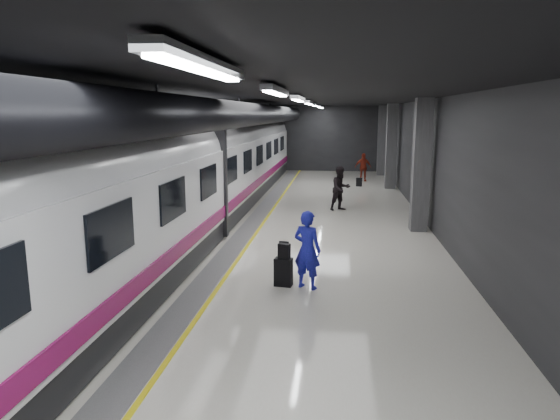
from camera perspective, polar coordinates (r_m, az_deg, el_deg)
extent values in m
plane|color=silver|center=(15.92, 0.12, -3.53)|extent=(40.00, 40.00, 0.00)
cube|color=black|center=(15.42, 0.13, 12.88)|extent=(10.00, 40.00, 0.02)
cube|color=#28282B|center=(35.40, 3.88, 8.13)|extent=(10.00, 0.02, 4.50)
cube|color=#28282B|center=(16.83, -17.10, 4.57)|extent=(0.02, 40.00, 4.50)
cube|color=#28282B|center=(15.75, 18.56, 4.07)|extent=(0.02, 40.00, 4.50)
cube|color=slate|center=(16.13, -4.66, -3.35)|extent=(0.65, 39.80, 0.01)
cube|color=yellow|center=(16.05, -3.26, -3.40)|extent=(0.10, 39.80, 0.01)
cylinder|color=black|center=(15.62, -4.70, 10.80)|extent=(0.80, 38.00, 0.80)
cube|color=silver|center=(4.49, -8.75, 16.15)|extent=(0.22, 2.60, 0.10)
cube|color=silver|center=(9.39, -0.45, 13.50)|extent=(0.22, 2.60, 0.10)
cube|color=silver|center=(14.37, 2.09, 12.62)|extent=(0.22, 2.60, 0.10)
cube|color=silver|center=(19.35, 3.32, 12.18)|extent=(0.22, 2.60, 0.10)
cube|color=silver|center=(24.34, 4.04, 11.92)|extent=(0.22, 2.60, 0.10)
cube|color=silver|center=(29.34, 4.52, 11.75)|extent=(0.22, 2.60, 0.10)
cube|color=silver|center=(33.34, 4.80, 11.64)|extent=(0.22, 2.60, 0.10)
cube|color=#515154|center=(17.62, 15.82, 4.90)|extent=(0.55, 0.55, 4.50)
cube|color=#515154|center=(27.51, 12.60, 7.09)|extent=(0.55, 0.55, 4.50)
cube|color=#515154|center=(33.47, 11.57, 7.78)|extent=(0.55, 0.55, 4.50)
cube|color=black|center=(16.52, -11.16, -1.95)|extent=(2.80, 38.00, 0.60)
cube|color=white|center=(16.27, -11.34, 2.86)|extent=(2.90, 38.00, 2.20)
cylinder|color=white|center=(16.16, -11.47, 6.19)|extent=(2.80, 38.00, 2.80)
cube|color=#7F0B4C|center=(16.01, -6.22, -0.02)|extent=(0.04, 38.00, 0.35)
cube|color=black|center=(16.24, -11.37, 3.73)|extent=(3.05, 0.25, 3.80)
cube|color=black|center=(8.33, -18.70, -2.34)|extent=(0.05, 1.60, 0.85)
cube|color=black|center=(11.06, -12.11, 1.17)|extent=(0.05, 1.60, 0.85)
cube|color=black|center=(13.90, -8.16, 3.27)|extent=(0.05, 1.60, 0.85)
cube|color=black|center=(16.79, -5.55, 4.65)|extent=(0.05, 1.60, 0.85)
cube|color=black|center=(19.72, -3.70, 5.61)|extent=(0.05, 1.60, 0.85)
cube|color=black|center=(22.67, -2.33, 6.32)|extent=(0.05, 1.60, 0.85)
cube|color=black|center=(25.63, -1.28, 6.86)|extent=(0.05, 1.60, 0.85)
cube|color=black|center=(28.59, -0.44, 7.29)|extent=(0.05, 1.60, 0.85)
cube|color=black|center=(31.57, 0.24, 7.64)|extent=(0.05, 1.60, 0.85)
imported|color=#241BD1|center=(11.47, 3.13, -4.56)|extent=(0.79, 0.67, 1.83)
cube|color=black|center=(11.77, 0.39, -7.10)|extent=(0.44, 0.31, 0.67)
cube|color=black|center=(11.59, 0.47, -4.74)|extent=(0.30, 0.22, 0.36)
imported|color=black|center=(20.89, 6.94, 2.46)|extent=(1.13, 1.08, 1.84)
imported|color=maroon|center=(30.31, 9.47, 4.85)|extent=(1.00, 0.47, 1.67)
cube|color=black|center=(28.11, 9.03, 3.17)|extent=(0.35, 0.25, 0.47)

